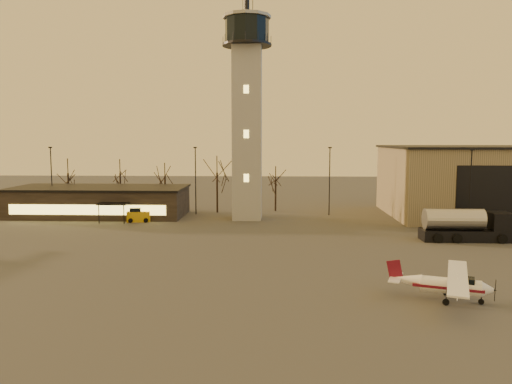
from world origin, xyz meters
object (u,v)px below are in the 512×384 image
control_tower (247,103)px  terminal (100,201)px  hangar (494,181)px  service_cart (138,216)px  fuel_truck (465,228)px  cessna_front (452,289)px

control_tower → terminal: size_ratio=1.28×
hangar → service_cart: size_ratio=9.29×
hangar → terminal: hangar is taller
hangar → service_cart: bearing=-172.2°
hangar → fuel_truck: hangar is taller
control_tower → fuel_truck: size_ratio=3.33×
cessna_front → hangar: bearing=83.0°
terminal → hangar: bearing=2.0°
hangar → fuel_truck: size_ratio=3.13×
hangar → terminal: bearing=-178.0°
hangar → terminal: 58.11m
control_tower → hangar: control_tower is taller
hangar → cessna_front: size_ratio=3.22×
hangar → service_cart: hangar is taller
cessna_front → fuel_truck: 23.00m
control_tower → fuel_truck: bearing=-29.3°
control_tower → cessna_front: 42.04m
control_tower → cessna_front: size_ratio=3.43×
terminal → fuel_truck: terminal is taller
terminal → service_cart: 8.84m
control_tower → service_cart: (-14.83, -3.01, -15.58)m
hangar → cessna_front: (-19.48, -39.43, -4.24)m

